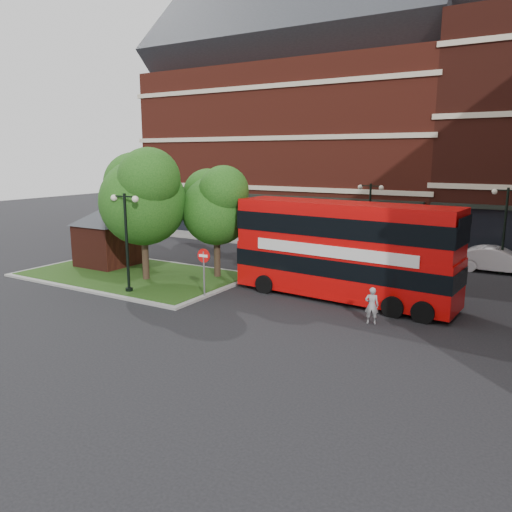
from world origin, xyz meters
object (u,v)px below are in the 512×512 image
Objects in this scene: car_silver at (283,240)px; car_white at (497,260)px; woman at (372,305)px; bus at (343,244)px.

car_silver reaches higher than car_white.
woman is 13.21m from car_white.
woman is at bearing -44.60° from bus.
bus is 12.98m from car_silver.
bus is 7.00× the size of woman.
woman is (2.37, -2.72, -1.90)m from bus.
car_white is at bearing 64.27° from bus.
bus is 2.43× the size of car_silver.
woman is 0.35× the size of car_silver.
car_silver is at bearing -67.07° from woman.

